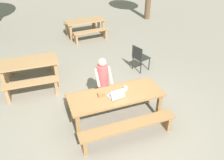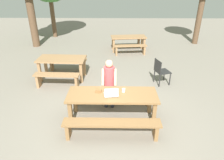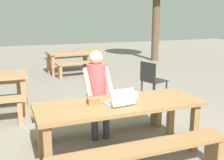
% 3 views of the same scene
% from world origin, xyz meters
% --- Properties ---
extents(ground_plane, '(30.00, 30.00, 0.00)m').
position_xyz_m(ground_plane, '(0.00, 0.00, 0.00)').
color(ground_plane, gray).
extents(picnic_table_front, '(2.17, 0.78, 0.72)m').
position_xyz_m(picnic_table_front, '(0.00, 0.00, 0.62)').
color(picnic_table_front, olive).
rests_on(picnic_table_front, ground).
extents(bench_near, '(2.14, 0.30, 0.43)m').
position_xyz_m(bench_near, '(0.00, -0.70, 0.34)').
color(bench_near, olive).
rests_on(bench_near, ground).
extents(bench_far, '(2.14, 0.30, 0.43)m').
position_xyz_m(bench_far, '(0.00, 0.70, 0.34)').
color(bench_far, olive).
rests_on(bench_far, ground).
extents(laptop, '(0.36, 0.32, 0.22)m').
position_xyz_m(laptop, '(-0.03, -0.07, 0.78)').
color(laptop, silver).
rests_on(laptop, picnic_table_front).
extents(small_pouch, '(0.15, 0.11, 0.08)m').
position_xyz_m(small_pouch, '(-0.33, 0.08, 0.76)').
color(small_pouch, olive).
rests_on(small_pouch, picnic_table_front).
extents(coffee_mug, '(0.08, 0.08, 0.09)m').
position_xyz_m(coffee_mug, '(0.27, 0.10, 0.77)').
color(coffee_mug, white).
rests_on(coffee_mug, picnic_table_front).
extents(person_seated, '(0.40, 0.40, 1.32)m').
position_xyz_m(person_seated, '(-0.09, 0.66, 0.76)').
color(person_seated, '#333847').
rests_on(person_seated, ground).
extents(plastic_chair, '(0.55, 0.55, 0.87)m').
position_xyz_m(plastic_chair, '(1.58, 1.94, 0.47)').
color(plastic_chair, '#262626').
rests_on(plastic_chair, ground).
extents(picnic_table_mid, '(1.75, 0.86, 0.72)m').
position_xyz_m(picnic_table_mid, '(0.71, 5.54, 0.59)').
color(picnic_table_mid, '#9E754C').
rests_on(picnic_table_mid, ground).
extents(bench_mid_south, '(1.54, 0.45, 0.47)m').
position_xyz_m(bench_mid_south, '(0.77, 4.89, 0.34)').
color(bench_mid_south, '#9E754C').
rests_on(bench_mid_south, ground).
extents(bench_mid_north, '(1.54, 0.45, 0.47)m').
position_xyz_m(bench_mid_north, '(0.64, 6.19, 0.34)').
color(bench_mid_north, '#9E754C').
rests_on(bench_mid_north, ground).
extents(picnic_table_rear, '(1.66, 0.84, 0.76)m').
position_xyz_m(picnic_table_rear, '(-1.79, 2.33, 0.64)').
color(picnic_table_rear, '#9E754C').
rests_on(picnic_table_rear, ground).
extents(bench_rear_south, '(1.48, 0.35, 0.48)m').
position_xyz_m(bench_rear_south, '(-1.81, 1.64, 0.35)').
color(bench_rear_south, '#9E754C').
rests_on(bench_rear_south, ground).
extents(bench_rear_north, '(1.48, 0.35, 0.48)m').
position_xyz_m(bench_rear_north, '(-1.76, 3.02, 0.35)').
color(bench_rear_north, '#9E754C').
rests_on(bench_rear_north, ground).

